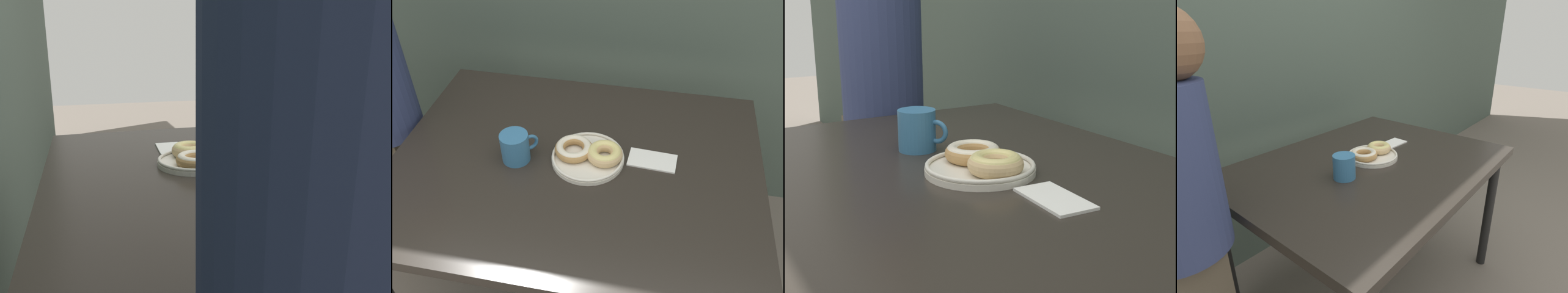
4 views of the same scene
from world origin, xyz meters
TOP-DOWN VIEW (x-y plane):
  - dining_table at (0.00, 0.39)m, footprint 1.23×0.96m
  - donut_plate at (0.04, 0.41)m, footprint 0.26×0.24m
  - coffee_mug at (-0.20, 0.36)m, footprint 0.12×0.10m
  - person_figure at (-0.80, 0.50)m, footprint 0.36×0.28m
  - napkin at (0.25, 0.44)m, footprint 0.17×0.10m

SIDE VIEW (x-z plane):
  - dining_table at x=0.00m, z-range 0.31..1.06m
  - person_figure at x=-0.80m, z-range 0.02..1.43m
  - napkin at x=0.25m, z-range 0.75..0.76m
  - donut_plate at x=0.04m, z-range 0.75..0.81m
  - coffee_mug at x=-0.20m, z-range 0.75..0.86m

